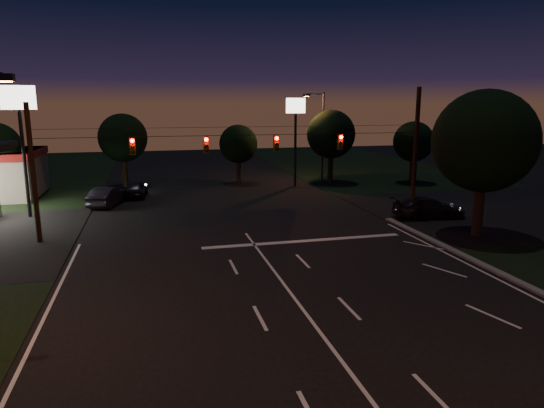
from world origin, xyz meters
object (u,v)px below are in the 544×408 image
object	(u,v)px
tree_right_near	(483,142)
car_oncoming_b	(107,196)
car_oncoming_a	(136,189)
car_cross	(429,208)
utility_pole_right	(411,219)

from	to	relation	value
tree_right_near	car_oncoming_b	distance (m)	27.32
car_oncoming_a	car_oncoming_b	bearing A→B (deg)	61.67
car_oncoming_a	car_cross	world-z (taller)	car_cross
utility_pole_right	car_oncoming_a	world-z (taller)	utility_pole_right
utility_pole_right	tree_right_near	world-z (taller)	tree_right_near
tree_right_near	car_oncoming_a	size ratio (longest dim) A/B	2.16
car_oncoming_a	car_oncoming_b	xyz separation A→B (m)	(-2.15, -3.21, 0.06)
utility_pole_right	car_oncoming_b	xyz separation A→B (m)	(-21.00, 9.82, 0.75)
utility_pole_right	tree_right_near	xyz separation A→B (m)	(1.53, -4.83, 5.68)
utility_pole_right	car_oncoming_a	xyz separation A→B (m)	(-18.85, 13.03, 0.69)
car_oncoming_b	car_oncoming_a	bearing A→B (deg)	-107.27
tree_right_near	car_oncoming_b	xyz separation A→B (m)	(-22.53, 14.66, -4.93)
tree_right_near	car_oncoming_a	bearing A→B (deg)	138.76
car_oncoming_b	car_cross	bearing A→B (deg)	172.61
utility_pole_right	car_oncoming_a	distance (m)	22.93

